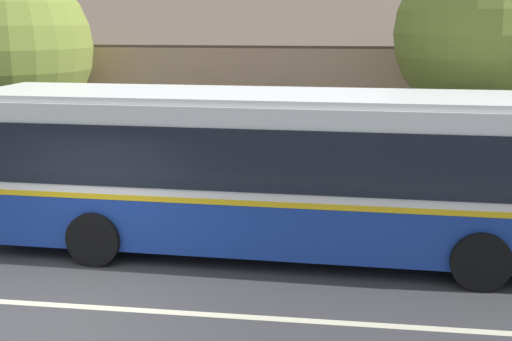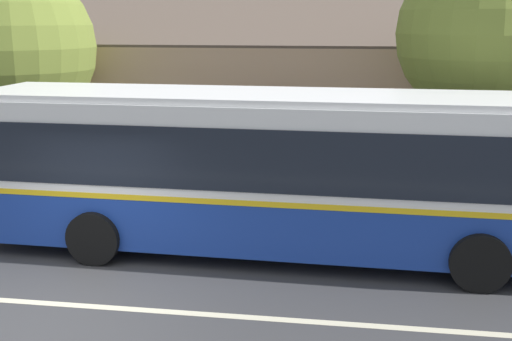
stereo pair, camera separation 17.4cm
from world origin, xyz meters
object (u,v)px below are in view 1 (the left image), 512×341
Objects in this scene: transit_bus at (278,168)px; bench_by_building at (63,179)px; street_tree_primary at (489,40)px; street_tree_secondary at (4,55)px.

transit_bus is 6.33m from bench_by_building.
street_tree_primary reaches higher than bench_by_building.
bench_by_building is (-5.59, 2.76, -1.09)m from transit_bus.
street_tree_primary is 12.15m from street_tree_secondary.
transit_bus is 8.98m from street_tree_secondary.
transit_bus is at bearing -26.29° from bench_by_building.
street_tree_secondary reaches higher than bench_by_building.
transit_bus reaches higher than bench_by_building.
bench_by_building is 0.26× the size of street_tree_primary.
street_tree_secondary reaches higher than transit_bus.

